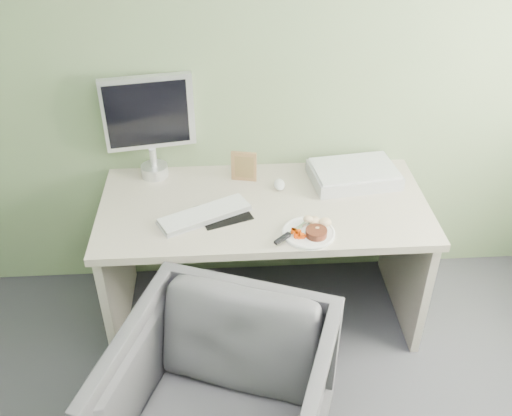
{
  "coord_description": "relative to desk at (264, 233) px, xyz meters",
  "views": [
    {
      "loc": [
        -0.18,
        -0.65,
        2.31
      ],
      "look_at": [
        -0.05,
        1.5,
        0.79
      ],
      "focal_mm": 40.0,
      "sensor_mm": 36.0,
      "label": 1
    }
  ],
  "objects": [
    {
      "name": "desk",
      "position": [
        0.0,
        0.0,
        0.0
      ],
      "size": [
        1.6,
        0.75,
        0.73
      ],
      "color": "beige",
      "rests_on": "floor"
    },
    {
      "name": "carrot_heap",
      "position": [
        0.14,
        -0.28,
        0.21
      ],
      "size": [
        0.07,
        0.06,
        0.04
      ],
      "primitive_type": "cube",
      "rotation": [
        0.0,
        0.0,
        -0.24
      ],
      "color": "#E23E04",
      "rests_on": "plate"
    },
    {
      "name": "mousepad",
      "position": [
        -0.2,
        -0.07,
        0.18
      ],
      "size": [
        0.29,
        0.27,
        0.0
      ],
      "primitive_type": "cube",
      "rotation": [
        0.0,
        0.0,
        0.34
      ],
      "color": "black",
      "rests_on": "desk"
    },
    {
      "name": "scanner",
      "position": [
        0.48,
        0.18,
        0.22
      ],
      "size": [
        0.47,
        0.34,
        0.07
      ],
      "primitive_type": "cube",
      "rotation": [
        0.0,
        0.0,
        0.13
      ],
      "color": "#A9ABB0",
      "rests_on": "desk"
    },
    {
      "name": "steak_knife",
      "position": [
        0.09,
        -0.29,
        0.21
      ],
      "size": [
        0.19,
        0.18,
        0.02
      ],
      "rotation": [
        0.0,
        0.0,
        0.75
      ],
      "color": "silver",
      "rests_on": "plate"
    },
    {
      "name": "computer_mouse",
      "position": [
        0.09,
        0.14,
        0.2
      ],
      "size": [
        0.06,
        0.1,
        0.04
      ],
      "primitive_type": "ellipsoid",
      "rotation": [
        0.0,
        0.0,
        -0.02
      ],
      "color": "white",
      "rests_on": "desk"
    },
    {
      "name": "photo_frame",
      "position": [
        -0.09,
        0.22,
        0.26
      ],
      "size": [
        0.13,
        0.04,
        0.16
      ],
      "primitive_type": "cube",
      "rotation": [
        0.0,
        0.0,
        -0.21
      ],
      "color": "#8B5C41",
      "rests_on": "desk"
    },
    {
      "name": "desk_chair",
      "position": [
        -0.23,
        -0.89,
        -0.18
      ],
      "size": [
        1.02,
        1.03,
        0.74
      ],
      "primitive_type": "imported",
      "rotation": [
        0.0,
        0.0,
        -0.35
      ],
      "color": "#3A3A3F",
      "rests_on": "floor"
    },
    {
      "name": "steak",
      "position": [
        0.21,
        -0.28,
        0.21
      ],
      "size": [
        0.1,
        0.1,
        0.03
      ],
      "primitive_type": "cylinder",
      "rotation": [
        0.0,
        0.0,
        -0.0
      ],
      "color": "black",
      "rests_on": "plate"
    },
    {
      "name": "monitor",
      "position": [
        -0.55,
        0.31,
        0.49
      ],
      "size": [
        0.45,
        0.15,
        0.54
      ],
      "rotation": [
        0.0,
        0.0,
        0.17
      ],
      "color": "silver",
      "rests_on": "desk"
    },
    {
      "name": "eyedrop_bottle",
      "position": [
        -0.09,
        0.27,
        0.21
      ],
      "size": [
        0.02,
        0.02,
        0.06
      ],
      "color": "white",
      "rests_on": "desk"
    },
    {
      "name": "potato_pile",
      "position": [
        0.22,
        -0.21,
        0.23
      ],
      "size": [
        0.12,
        0.1,
        0.06
      ],
      "primitive_type": "ellipsoid",
      "rotation": [
        0.0,
        0.0,
        -0.2
      ],
      "color": "tan",
      "rests_on": "plate"
    },
    {
      "name": "keyboard",
      "position": [
        -0.29,
        -0.09,
        0.2
      ],
      "size": [
        0.45,
        0.31,
        0.02
      ],
      "primitive_type": "cube",
      "rotation": [
        0.0,
        0.0,
        0.47
      ],
      "color": "white",
      "rests_on": "desk"
    },
    {
      "name": "wall_back",
      "position": [
        0.0,
        0.38,
        0.8
      ],
      "size": [
        3.5,
        0.0,
        3.5
      ],
      "primitive_type": "plane",
      "rotation": [
        1.57,
        0.0,
        0.0
      ],
      "color": "#68805A",
      "rests_on": "floor"
    },
    {
      "name": "plate",
      "position": [
        0.18,
        -0.26,
        0.19
      ],
      "size": [
        0.24,
        0.24,
        0.01
      ],
      "primitive_type": "cylinder",
      "color": "white",
      "rests_on": "desk"
    }
  ]
}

